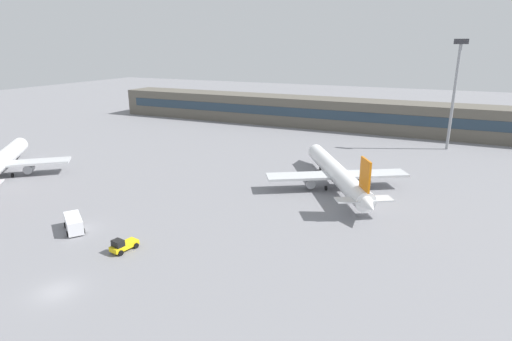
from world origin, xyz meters
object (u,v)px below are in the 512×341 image
Objects in this scene: airplane_near at (0,162)px; service_van_white at (74,223)px; airplane_mid at (336,172)px; baggage_tug_yellow at (123,245)px; floodlight_tower_west at (455,88)px.

service_van_white is at bearing -20.80° from airplane_near.
airplane_near is 65.79m from airplane_mid.
airplane_mid reaches higher than baggage_tug_yellow.
floodlight_tower_west reaches higher than airplane_mid.
airplane_near reaches higher than baggage_tug_yellow.
floodlight_tower_west is at bearing 37.19° from airplane_near.
airplane_mid is at bearing 18.85° from airplane_near.
baggage_tug_yellow is 85.29m from floodlight_tower_west.
airplane_near is at bearing -142.81° from floodlight_tower_west.
airplane_mid is 40.26m from baggage_tug_yellow.
baggage_tug_yellow is (-18.14, -35.89, -1.99)m from airplane_mid.
floodlight_tower_west reaches higher than baggage_tug_yellow.
service_van_white is 88.66m from floodlight_tower_west.
airplane_mid is at bearing -114.64° from floodlight_tower_west.
airplane_mid is (62.26, 21.25, -0.03)m from airplane_near.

